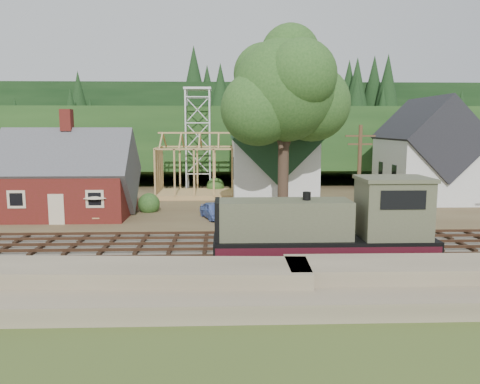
{
  "coord_description": "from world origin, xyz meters",
  "views": [
    {
      "loc": [
        -2.98,
        -28.73,
        7.88
      ],
      "look_at": [
        -1.76,
        6.0,
        3.0
      ],
      "focal_mm": 35.0,
      "sensor_mm": 36.0,
      "label": 1
    }
  ],
  "objects_px": {
    "locomotive": "(332,228)",
    "car_red": "(465,195)",
    "patio_set": "(97,196)",
    "car_blue": "(214,210)"
  },
  "relations": [
    {
      "from": "car_blue",
      "to": "car_red",
      "type": "height_order",
      "value": "car_blue"
    },
    {
      "from": "patio_set",
      "to": "car_red",
      "type": "bearing_deg",
      "value": 15.69
    },
    {
      "from": "locomotive",
      "to": "patio_set",
      "type": "xyz_separation_m",
      "value": [
        -16.17,
        11.17,
        0.29
      ]
    },
    {
      "from": "car_blue",
      "to": "car_red",
      "type": "bearing_deg",
      "value": -0.78
    },
    {
      "from": "car_red",
      "to": "patio_set",
      "type": "distance_m",
      "value": 36.29
    },
    {
      "from": "locomotive",
      "to": "car_red",
      "type": "bearing_deg",
      "value": 48.23
    },
    {
      "from": "car_red",
      "to": "patio_set",
      "type": "xyz_separation_m",
      "value": [
        -34.9,
        -9.8,
        1.61
      ]
    },
    {
      "from": "locomotive",
      "to": "car_blue",
      "type": "relative_size",
      "value": 3.16
    },
    {
      "from": "locomotive",
      "to": "patio_set",
      "type": "bearing_deg",
      "value": 145.37
    },
    {
      "from": "car_red",
      "to": "patio_set",
      "type": "bearing_deg",
      "value": 130.24
    }
  ]
}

